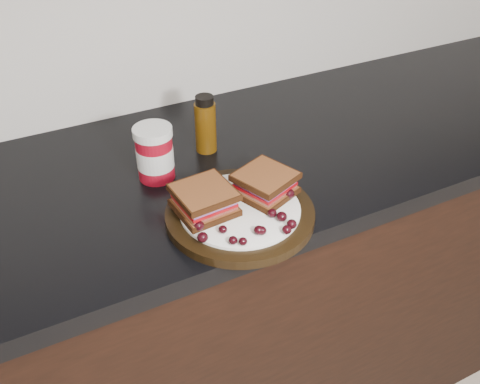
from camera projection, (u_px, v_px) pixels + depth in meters
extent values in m
cube|color=black|center=(158.00, 332.00, 1.38)|extent=(3.96, 0.58, 0.86)
cube|color=black|center=(138.00, 191.00, 1.11)|extent=(3.98, 0.60, 0.04)
cylinder|color=black|center=(240.00, 214.00, 1.00)|extent=(0.28, 0.28, 0.02)
ellipsoid|color=black|center=(203.00, 237.00, 0.91)|extent=(0.02, 0.02, 0.02)
ellipsoid|color=black|center=(223.00, 229.00, 0.93)|extent=(0.02, 0.02, 0.01)
ellipsoid|color=black|center=(233.00, 240.00, 0.91)|extent=(0.02, 0.02, 0.01)
ellipsoid|color=black|center=(243.00, 241.00, 0.91)|extent=(0.02, 0.02, 0.01)
ellipsoid|color=black|center=(259.00, 230.00, 0.93)|extent=(0.02, 0.02, 0.02)
ellipsoid|color=black|center=(262.00, 231.00, 0.93)|extent=(0.02, 0.02, 0.02)
ellipsoid|color=black|center=(287.00, 230.00, 0.93)|extent=(0.02, 0.02, 0.02)
ellipsoid|color=black|center=(292.00, 224.00, 0.94)|extent=(0.02, 0.02, 0.02)
ellipsoid|color=black|center=(282.00, 217.00, 0.96)|extent=(0.02, 0.02, 0.02)
ellipsoid|color=black|center=(272.00, 213.00, 0.97)|extent=(0.02, 0.02, 0.02)
ellipsoid|color=black|center=(289.00, 194.00, 1.01)|extent=(0.02, 0.02, 0.02)
ellipsoid|color=black|center=(271.00, 193.00, 1.01)|extent=(0.02, 0.02, 0.02)
ellipsoid|color=black|center=(278.00, 188.00, 1.03)|extent=(0.02, 0.02, 0.02)
ellipsoid|color=black|center=(264.00, 178.00, 1.05)|extent=(0.02, 0.02, 0.02)
ellipsoid|color=black|center=(209.00, 191.00, 1.02)|extent=(0.02, 0.02, 0.02)
ellipsoid|color=black|center=(217.00, 201.00, 1.00)|extent=(0.02, 0.02, 0.02)
ellipsoid|color=black|center=(202.00, 208.00, 0.98)|extent=(0.02, 0.02, 0.02)
ellipsoid|color=black|center=(204.00, 210.00, 0.97)|extent=(0.02, 0.02, 0.02)
ellipsoid|color=black|center=(199.00, 226.00, 0.94)|extent=(0.02, 0.02, 0.02)
ellipsoid|color=black|center=(206.00, 195.00, 1.01)|extent=(0.02, 0.02, 0.02)
ellipsoid|color=black|center=(212.00, 210.00, 0.97)|extent=(0.02, 0.02, 0.02)
ellipsoid|color=black|center=(203.00, 213.00, 0.97)|extent=(0.01, 0.01, 0.01)
cylinder|color=maroon|center=(155.00, 153.00, 1.08)|extent=(0.10, 0.10, 0.12)
cylinder|color=#4B2D07|center=(205.00, 124.00, 1.17)|extent=(0.06, 0.06, 0.13)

